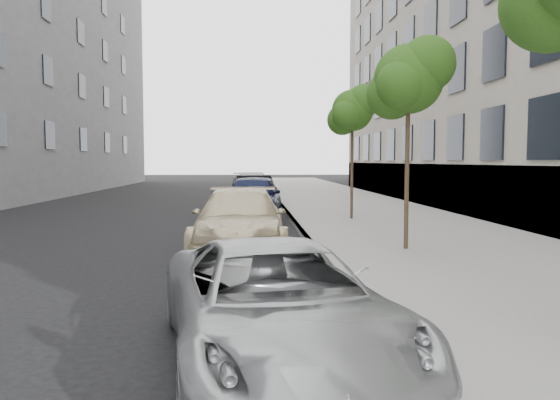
{
  "coord_description": "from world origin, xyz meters",
  "views": [
    {
      "loc": [
        -0.39,
        -4.09,
        2.13
      ],
      "look_at": [
        0.14,
        4.68,
        1.5
      ],
      "focal_mm": 35.0,
      "sensor_mm": 36.0,
      "label": 1
    }
  ],
  "objects": [
    {
      "name": "sidewalk",
      "position": [
        4.3,
        24.0,
        0.07
      ],
      "size": [
        6.4,
        72.0,
        0.14
      ],
      "primitive_type": "cube",
      "color": "gray",
      "rests_on": "ground"
    },
    {
      "name": "sedan_blue",
      "position": [
        -0.19,
        15.23,
        0.82
      ],
      "size": [
        2.35,
        4.99,
        1.65
      ],
      "primitive_type": "imported",
      "rotation": [
        0.0,
        0.0,
        -0.09
      ],
      "color": "black",
      "rests_on": "ground"
    },
    {
      "name": "tree_mid",
      "position": [
        3.23,
        8.0,
        3.95
      ],
      "size": [
        1.85,
        1.65,
        4.72
      ],
      "color": "#38281C",
      "rests_on": "sidewalk"
    },
    {
      "name": "suv",
      "position": [
        -0.56,
        8.41,
        0.74
      ],
      "size": [
        2.19,
        5.14,
        1.48
      ],
      "primitive_type": "imported",
      "rotation": [
        0.0,
        0.0,
        -0.02
      ],
      "color": "#BFAE88",
      "rests_on": "ground"
    },
    {
      "name": "minivan",
      "position": [
        -0.1,
        1.42,
        0.64
      ],
      "size": [
        2.86,
        4.89,
        1.28
      ],
      "primitive_type": "imported",
      "rotation": [
        0.0,
        0.0,
        0.17
      ],
      "color": "#9EA1A3",
      "rests_on": "ground"
    },
    {
      "name": "sedan_black",
      "position": [
        -0.1,
        20.49,
        0.74
      ],
      "size": [
        2.14,
        4.65,
        1.48
      ],
      "primitive_type": "imported",
      "rotation": [
        0.0,
        0.0,
        0.13
      ],
      "color": "black",
      "rests_on": "ground"
    },
    {
      "name": "curb",
      "position": [
        1.18,
        24.0,
        0.07
      ],
      "size": [
        0.15,
        72.0,
        0.14
      ],
      "primitive_type": "cube",
      "color": "#9E9B93",
      "rests_on": "ground"
    },
    {
      "name": "tree_far",
      "position": [
        3.23,
        14.5,
        3.85
      ],
      "size": [
        1.75,
        1.55,
        4.57
      ],
      "color": "#38281C",
      "rests_on": "sidewalk"
    },
    {
      "name": "sedan_rear",
      "position": [
        -0.1,
        25.91,
        0.75
      ],
      "size": [
        2.57,
        5.33,
        1.49
      ],
      "primitive_type": "imported",
      "rotation": [
        0.0,
        0.0,
        0.1
      ],
      "color": "#ABAEB3",
      "rests_on": "ground"
    }
  ]
}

